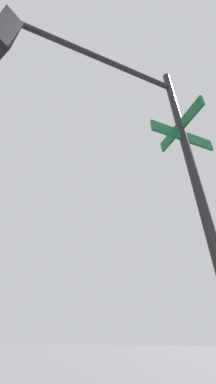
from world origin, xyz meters
The scene contains 1 object.
traffic_signal_near centered at (-6.37, -6.25, 3.90)m, with size 2.05×3.04×5.52m.
Camera 1 is at (-7.46, -4.86, 1.27)m, focal length 20.33 mm.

